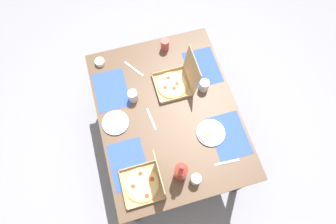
{
  "coord_description": "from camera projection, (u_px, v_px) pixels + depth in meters",
  "views": [
    {
      "loc": [
        0.82,
        -0.23,
        2.8
      ],
      "look_at": [
        0.0,
        0.0,
        0.76
      ],
      "focal_mm": 30.09,
      "sensor_mm": 36.0,
      "label": 1
    }
  ],
  "objects": [
    {
      "name": "cup_red",
      "position": [
        204.0,
        86.0,
        2.25
      ],
      "size": [
        0.07,
        0.07,
        0.1
      ],
      "primitive_type": "cylinder",
      "color": "silver",
      "rests_on": "dining_table"
    },
    {
      "name": "fork_by_far_right",
      "position": [
        227.0,
        162.0,
        2.05
      ],
      "size": [
        0.03,
        0.19,
        0.0
      ],
      "primitive_type": "cube",
      "rotation": [
        0.0,
        0.0,
        1.51
      ],
      "color": "#B7B7BC",
      "rests_on": "dining_table"
    },
    {
      "name": "cup_dark",
      "position": [
        165.0,
        45.0,
        2.39
      ],
      "size": [
        0.07,
        0.07,
        0.11
      ],
      "primitive_type": "cylinder",
      "color": "#BF4742",
      "rests_on": "dining_table"
    },
    {
      "name": "placemat_near_left",
      "position": [
        111.0,
        90.0,
        2.29
      ],
      "size": [
        0.36,
        0.26,
        0.0
      ],
      "primitive_type": "cube",
      "color": "#2D4C9E",
      "rests_on": "dining_table"
    },
    {
      "name": "plate_near_left",
      "position": [
        210.0,
        133.0,
        2.13
      ],
      "size": [
        0.22,
        0.22,
        0.03
      ],
      "color": "white",
      "rests_on": "dining_table"
    },
    {
      "name": "plate_far_left",
      "position": [
        116.0,
        123.0,
        2.17
      ],
      "size": [
        0.21,
        0.21,
        0.02
      ],
      "color": "white",
      "rests_on": "dining_table"
    },
    {
      "name": "dining_table",
      "position": [
        168.0,
        117.0,
        2.31
      ],
      "size": [
        1.4,
        1.09,
        0.76
      ],
      "color": "#3F3328",
      "rests_on": "ground_plane"
    },
    {
      "name": "cup_clear_right",
      "position": [
        133.0,
        96.0,
        2.21
      ],
      "size": [
        0.08,
        0.08,
        0.1
      ],
      "primitive_type": "cylinder",
      "color": "silver",
      "rests_on": "dining_table"
    },
    {
      "name": "ground_plane",
      "position": [
        168.0,
        140.0,
        2.91
      ],
      "size": [
        6.0,
        6.0,
        0.0
      ],
      "primitive_type": "plane",
      "color": "gray"
    },
    {
      "name": "pizza_box_corner_left",
      "position": [
        176.0,
        82.0,
        2.26
      ],
      "size": [
        0.28,
        0.31,
        0.31
      ],
      "color": "tan",
      "rests_on": "dining_table"
    },
    {
      "name": "cup_clear_left",
      "position": [
        196.0,
        179.0,
        1.96
      ],
      "size": [
        0.07,
        0.07,
        0.1
      ],
      "primitive_type": "cylinder",
      "color": "silver",
      "rests_on": "dining_table"
    },
    {
      "name": "knife_by_far_left",
      "position": [
        134.0,
        69.0,
        2.36
      ],
      "size": [
        0.18,
        0.13,
        0.0
      ],
      "primitive_type": "cube",
      "rotation": [
        0.0,
        0.0,
        3.74
      ],
      "color": "#B7B7BC",
      "rests_on": "dining_table"
    },
    {
      "name": "pizza_box_corner_right",
      "position": [
        146.0,
        183.0,
        1.95
      ],
      "size": [
        0.28,
        0.28,
        0.32
      ],
      "color": "tan",
      "rests_on": "dining_table"
    },
    {
      "name": "placemat_near_right",
      "position": [
        128.0,
        164.0,
        2.05
      ],
      "size": [
        0.36,
        0.26,
        0.0
      ],
      "primitive_type": "cube",
      "color": "#2D4C9E",
      "rests_on": "dining_table"
    },
    {
      "name": "knife_by_near_left",
      "position": [
        187.0,
        58.0,
        2.4
      ],
      "size": [
        0.2,
        0.11,
        0.0
      ],
      "primitive_type": "cube",
      "rotation": [
        0.0,
        0.0,
        5.81
      ],
      "color": "#B7B7BC",
      "rests_on": "dining_table"
    },
    {
      "name": "fork_by_near_right",
      "position": [
        151.0,
        119.0,
        2.19
      ],
      "size": [
        0.19,
        0.04,
        0.0
      ],
      "primitive_type": "cube",
      "rotation": [
        0.0,
        0.0,
        0.1
      ],
      "color": "#B7B7BC",
      "rests_on": "dining_table"
    },
    {
      "name": "soda_bottle",
      "position": [
        181.0,
        172.0,
        1.9
      ],
      "size": [
        0.09,
        0.09,
        0.32
      ],
      "color": "#B2382D",
      "rests_on": "dining_table"
    },
    {
      "name": "condiment_bowl",
      "position": [
        100.0,
        62.0,
        2.37
      ],
      "size": [
        0.08,
        0.08,
        0.04
      ],
      "primitive_type": "cylinder",
      "color": "white",
      "rests_on": "dining_table"
    },
    {
      "name": "placemat_far_left",
      "position": [
        202.0,
        67.0,
        2.37
      ],
      "size": [
        0.36,
        0.26,
        0.0
      ],
      "primitive_type": "cube",
      "color": "#2D4C9E",
      "rests_on": "dining_table"
    },
    {
      "name": "placemat_far_right",
      "position": [
        229.0,
        136.0,
        2.13
      ],
      "size": [
        0.36,
        0.26,
        0.0
      ],
      "primitive_type": "cube",
      "color": "#2D4C9E",
      "rests_on": "dining_table"
    }
  ]
}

